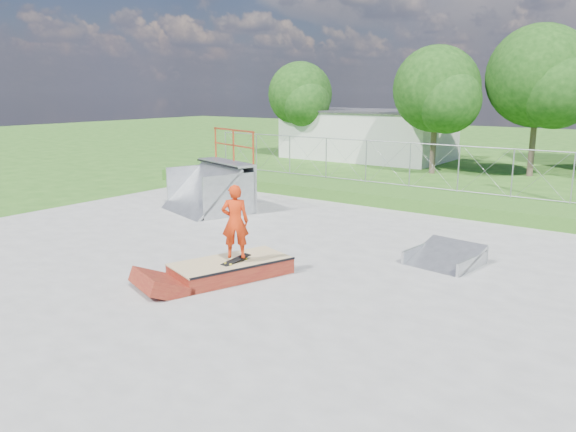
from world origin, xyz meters
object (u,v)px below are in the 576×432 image
(skater, at_px, (235,224))
(grind_box, at_px, (231,269))
(flat_bank_ramp, at_px, (444,256))
(quarter_pipe, at_px, (206,172))

(skater, bearing_deg, grind_box, -36.64)
(grind_box, xyz_separation_m, skater, (0.16, 0.00, 1.11))
(flat_bank_ramp, bearing_deg, skater, -125.17)
(flat_bank_ramp, bearing_deg, quarter_pipe, -179.49)
(grind_box, height_order, skater, skater)
(grind_box, height_order, quarter_pipe, quarter_pipe)
(grind_box, distance_m, quarter_pipe, 7.73)
(grind_box, relative_size, skater, 1.77)
(grind_box, relative_size, flat_bank_ramp, 1.84)
(grind_box, height_order, flat_bank_ramp, flat_bank_ramp)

